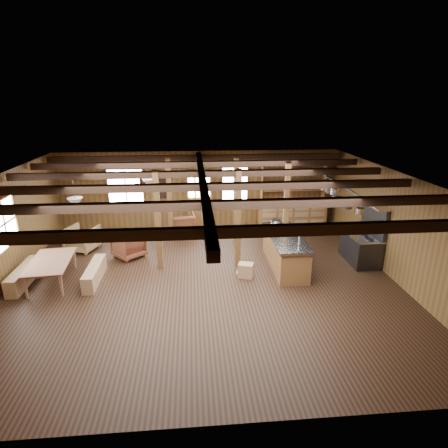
{
  "coord_description": "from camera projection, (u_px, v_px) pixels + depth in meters",
  "views": [
    {
      "loc": [
        -0.25,
        -8.76,
        4.61
      ],
      "look_at": [
        0.61,
        1.03,
        1.25
      ],
      "focal_mm": 30.0,
      "sensor_mm": 36.0,
      "label": 1
    }
  ],
  "objects": [
    {
      "name": "room",
      "position": [
        203.0,
        232.0,
        9.32
      ],
      "size": [
        10.04,
        9.04,
        2.84
      ],
      "color": "black",
      "rests_on": "ground"
    },
    {
      "name": "armchair_c",
      "position": [
        82.0,
        238.0,
        11.73
      ],
      "size": [
        1.09,
        1.1,
        0.79
      ],
      "primitive_type": "imported",
      "rotation": [
        0.0,
        0.0,
        2.79
      ],
      "color": "olive",
      "rests_on": "floor"
    },
    {
      "name": "window_left",
      "position": [
        4.0,
        224.0,
        9.32
      ],
      "size": [
        0.14,
        1.24,
        1.32
      ],
      "color": "white",
      "rests_on": "wall_back"
    },
    {
      "name": "pot_rack",
      "position": [
        335.0,
        194.0,
        9.57
      ],
      "size": [
        0.43,
        3.0,
        0.46
      ],
      "color": "#2E2E31",
      "rests_on": "ceiling"
    },
    {
      "name": "armchair_b",
      "position": [
        183.0,
        224.0,
        13.07
      ],
      "size": [
        0.9,
        0.92,
        0.76
      ],
      "primitive_type": "imported",
      "rotation": [
        0.0,
        0.0,
        3.26
      ],
      "color": "brown",
      "rests_on": "floor"
    },
    {
      "name": "ceiling_joists",
      "position": [
        202.0,
        181.0,
        9.07
      ],
      "size": [
        9.8,
        8.82,
        0.18
      ],
      "color": "black",
      "rests_on": "ceiling"
    },
    {
      "name": "timber_posts",
      "position": [
        218.0,
        208.0,
        11.33
      ],
      "size": [
        3.95,
        2.35,
        2.8
      ],
      "color": "#492915",
      "rests_on": "floor"
    },
    {
      "name": "bowl",
      "position": [
        275.0,
        229.0,
        10.88
      ],
      "size": [
        0.32,
        0.32,
        0.06
      ],
      "primitive_type": "imported",
      "rotation": [
        0.0,
        0.0,
        -0.37
      ],
      "color": "silver",
      "rests_on": "kitchen_island"
    },
    {
      "name": "notice_boards",
      "position": [
        157.0,
        185.0,
        13.32
      ],
      "size": [
        1.08,
        0.03,
        0.9
      ],
      "color": "beige",
      "rests_on": "wall_back"
    },
    {
      "name": "dining_table",
      "position": [
        53.0,
        272.0,
        9.7
      ],
      "size": [
        1.12,
        1.83,
        0.62
      ],
      "primitive_type": "imported",
      "rotation": [
        0.0,
        0.0,
        1.65
      ],
      "color": "brown",
      "rests_on": "floor"
    },
    {
      "name": "pendant_lamps",
      "position": [
        116.0,
        191.0,
        9.8
      ],
      "size": [
        1.86,
        2.36,
        0.66
      ],
      "color": "#2E2E31",
      "rests_on": "ceiling"
    },
    {
      "name": "bench_aisle",
      "position": [
        95.0,
        273.0,
        9.81
      ],
      "size": [
        0.3,
        1.58,
        0.43
      ],
      "primitive_type": "cube",
      "color": "brown",
      "rests_on": "floor"
    },
    {
      "name": "window_back_left",
      "position": [
        126.0,
        186.0,
        13.25
      ],
      "size": [
        1.32,
        0.06,
        1.32
      ],
      "color": "white",
      "rests_on": "wall_back"
    },
    {
      "name": "armchair_a",
      "position": [
        129.0,
        245.0,
        11.25
      ],
      "size": [
        1.15,
        1.15,
        0.75
      ],
      "primitive_type": "imported",
      "rotation": [
        0.0,
        0.0,
        3.88
      ],
      "color": "brown",
      "rests_on": "floor"
    },
    {
      "name": "bench_wall",
      "position": [
        24.0,
        276.0,
        9.66
      ],
      "size": [
        0.31,
        1.64,
        0.45
      ],
      "primitive_type": "cube",
      "color": "brown",
      "rests_on": "floor"
    },
    {
      "name": "commercial_range",
      "position": [
        363.0,
        242.0,
        10.86
      ],
      "size": [
        0.77,
        1.45,
        1.8
      ],
      "color": "#2E2E31",
      "rests_on": "floor"
    },
    {
      "name": "back_door",
      "position": [
        199.0,
        204.0,
        13.68
      ],
      "size": [
        1.02,
        0.08,
        2.15
      ],
      "color": "brown",
      "rests_on": "floor"
    },
    {
      "name": "back_counter",
      "position": [
        292.0,
        211.0,
        13.82
      ],
      "size": [
        2.55,
        0.6,
        2.45
      ],
      "color": "brown",
      "rests_on": "floor"
    },
    {
      "name": "kitchen_island",
      "position": [
        285.0,
        251.0,
        10.56
      ],
      "size": [
        0.89,
        2.5,
        1.2
      ],
      "rotation": [
        0.0,
        0.0,
        -0.0
      ],
      "color": "brown",
      "rests_on": "floor"
    },
    {
      "name": "step_stool",
      "position": [
        246.0,
        270.0,
        10.03
      ],
      "size": [
        0.51,
        0.42,
        0.39
      ],
      "primitive_type": "cube",
      "rotation": [
        0.0,
        0.0,
        -0.29
      ],
      "color": "brown",
      "rests_on": "floor"
    },
    {
      "name": "counter_pot",
      "position": [
        276.0,
        223.0,
        11.23
      ],
      "size": [
        0.29,
        0.29,
        0.17
      ],
      "primitive_type": "cylinder",
      "color": "silver",
      "rests_on": "kitchen_island"
    },
    {
      "name": "window_back_right",
      "position": [
        235.0,
        184.0,
        13.57
      ],
      "size": [
        1.02,
        0.06,
        1.32
      ],
      "color": "white",
      "rests_on": "wall_back"
    }
  ]
}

